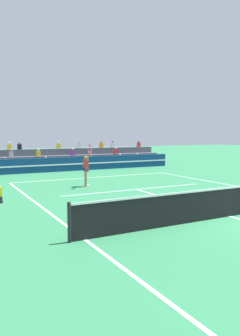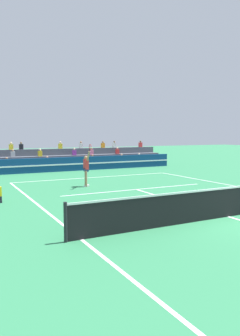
{
  "view_description": "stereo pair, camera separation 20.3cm",
  "coord_description": "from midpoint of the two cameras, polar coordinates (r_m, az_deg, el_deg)",
  "views": [
    {
      "loc": [
        -8.78,
        -8.18,
        2.9
      ],
      "look_at": [
        -0.59,
        7.15,
        1.1
      ],
      "focal_mm": 35.0,
      "sensor_mm": 36.0,
      "label": 1
    },
    {
      "loc": [
        -8.6,
        -8.27,
        2.9
      ],
      "look_at": [
        -0.59,
        7.15,
        1.1
      ],
      "focal_mm": 35.0,
      "sensor_mm": 36.0,
      "label": 2
    }
  ],
  "objects": [
    {
      "name": "ground_plane",
      "position": [
        12.31,
        18.76,
        -8.03
      ],
      "size": [
        120.0,
        120.0,
        0.0
      ],
      "primitive_type": "plane",
      "color": "#2D7A4C"
    },
    {
      "name": "court_lines",
      "position": [
        12.31,
        18.76,
        -8.01
      ],
      "size": [
        11.1,
        23.9,
        0.01
      ],
      "color": "white",
      "rests_on": "ground"
    },
    {
      "name": "tennis_net",
      "position": [
        12.19,
        18.84,
        -5.54
      ],
      "size": [
        12.0,
        0.1,
        1.1
      ],
      "color": "black",
      "rests_on": "ground"
    },
    {
      "name": "sponsor_banner_wall",
      "position": [
        26.21,
        -7.97,
        0.71
      ],
      "size": [
        18.0,
        0.26,
        1.1
      ],
      "color": "navy",
      "rests_on": "ground"
    },
    {
      "name": "bleacher_stand",
      "position": [
        28.59,
        -9.69,
        1.32
      ],
      "size": [
        18.69,
        2.85,
        2.28
      ],
      "color": "#4C515B",
      "rests_on": "ground"
    },
    {
      "name": "tennis_player",
      "position": [
        18.18,
        -5.6,
        -0.16
      ],
      "size": [
        0.35,
        1.17,
        2.43
      ],
      "color": "#9E7051",
      "rests_on": "ground"
    },
    {
      "name": "tennis_ball",
      "position": [
        12.48,
        10.71,
        -7.46
      ],
      "size": [
        0.07,
        0.07,
        0.07
      ],
      "primitive_type": "sphere",
      "color": "#C6DB33",
      "rests_on": "ground"
    }
  ]
}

